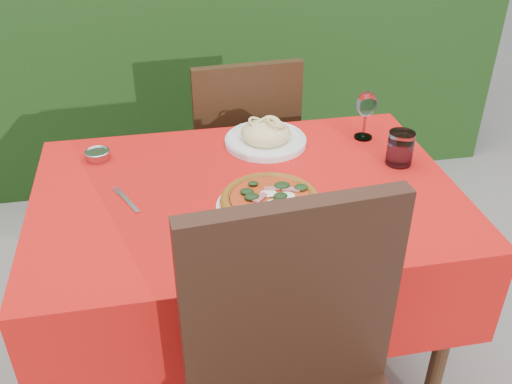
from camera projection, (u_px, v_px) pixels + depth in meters
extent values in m
plane|color=slate|center=(248.00, 361.00, 2.10)|extent=(60.00, 60.00, 0.00)
cube|color=black|center=(194.00, 25.00, 2.96)|extent=(3.20, 0.55, 1.60)
cube|color=#412214|center=(246.00, 197.00, 1.72)|extent=(1.20, 0.80, 0.04)
cylinder|color=#412214|center=(443.00, 342.00, 1.72)|extent=(0.05, 0.05, 0.70)
cylinder|color=#412214|center=(88.00, 247.00, 2.11)|extent=(0.05, 0.05, 0.70)
cylinder|color=#412214|center=(365.00, 215.00, 2.28)|extent=(0.05, 0.05, 0.70)
cube|color=red|center=(247.00, 233.00, 1.79)|extent=(1.26, 0.86, 0.32)
cube|color=black|center=(292.00, 306.00, 1.22)|extent=(0.48, 0.08, 0.52)
cube|color=black|center=(238.00, 156.00, 2.49)|extent=(0.45, 0.45, 0.04)
cube|color=black|center=(248.00, 122.00, 2.20)|extent=(0.42, 0.07, 0.46)
cylinder|color=black|center=(267.00, 176.00, 2.81)|extent=(0.04, 0.04, 0.43)
cylinder|color=black|center=(194.00, 186.00, 2.73)|extent=(0.04, 0.04, 0.43)
cylinder|color=black|center=(288.00, 217.00, 2.51)|extent=(0.04, 0.04, 0.43)
cylinder|color=black|center=(207.00, 229.00, 2.44)|extent=(0.04, 0.04, 0.43)
cylinder|color=white|center=(270.00, 208.00, 1.60)|extent=(0.30, 0.30, 0.02)
cylinder|color=#B76D19|center=(270.00, 203.00, 1.59)|extent=(0.37, 0.37, 0.02)
cylinder|color=#9B190A|center=(270.00, 198.00, 1.59)|extent=(0.30, 0.30, 0.01)
cylinder|color=white|center=(266.00, 141.00, 1.94)|extent=(0.28, 0.28, 0.02)
ellipsoid|color=beige|center=(266.00, 133.00, 1.93)|extent=(0.18, 0.18, 0.08)
cylinder|color=silver|center=(400.00, 148.00, 1.81)|extent=(0.08, 0.08, 0.11)
cylinder|color=#9DC2D5|center=(399.00, 153.00, 1.81)|extent=(0.07, 0.07, 0.08)
cylinder|color=silver|center=(363.00, 137.00, 1.99)|extent=(0.06, 0.06, 0.01)
cylinder|color=silver|center=(364.00, 125.00, 1.96)|extent=(0.01, 0.01, 0.09)
ellipsoid|color=silver|center=(367.00, 104.00, 1.92)|extent=(0.07, 0.07, 0.09)
cube|color=silver|center=(129.00, 202.00, 1.64)|extent=(0.09, 0.17, 0.00)
cylinder|color=#ACACB3|center=(98.00, 155.00, 1.85)|extent=(0.07, 0.07, 0.03)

